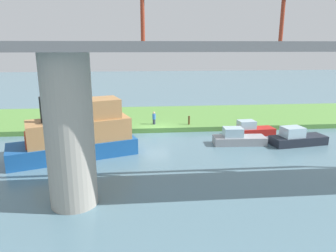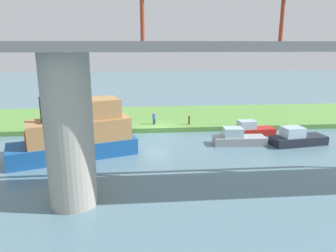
{
  "view_description": "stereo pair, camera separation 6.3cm",
  "coord_description": "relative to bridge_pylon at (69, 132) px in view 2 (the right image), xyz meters",
  "views": [
    {
      "loc": [
        1.84,
        31.81,
        8.91
      ],
      "look_at": [
        -0.69,
        5.0,
        2.0
      ],
      "focal_mm": 33.96,
      "sensor_mm": 36.0,
      "label": 1
    },
    {
      "loc": [
        1.78,
        31.81,
        8.91
      ],
      "look_at": [
        -0.69,
        5.0,
        2.0
      ],
      "focal_mm": 33.96,
      "sensor_mm": 36.0,
      "label": 2
    }
  ],
  "objects": [
    {
      "name": "ground_plane",
      "position": [
        -5.63,
        -14.7,
        -4.29
      ],
      "size": [
        160.0,
        160.0,
        0.0
      ],
      "primitive_type": "plane",
      "color": "slate"
    },
    {
      "name": "grassy_bank",
      "position": [
        -5.63,
        -20.7,
        -4.04
      ],
      "size": [
        80.0,
        12.0,
        0.5
      ],
      "primitive_type": "cube",
      "color": "#5B9342",
      "rests_on": "ground"
    },
    {
      "name": "bridge_pylon",
      "position": [
        0.0,
        0.0,
        0.0
      ],
      "size": [
        2.64,
        2.64,
        8.57
      ],
      "primitive_type": "cylinder",
      "color": "#9E998E",
      "rests_on": "ground"
    },
    {
      "name": "bridge_span",
      "position": [
        0.0,
        -0.02,
        4.78
      ],
      "size": [
        58.17,
        4.3,
        3.25
      ],
      "color": "slate",
      "rests_on": "bridge_pylon"
    },
    {
      "name": "person_on_bank",
      "position": [
        -5.44,
        -16.46,
        -3.08
      ],
      "size": [
        0.51,
        0.51,
        1.39
      ],
      "color": "#2D334C",
      "rests_on": "grassy_bank"
    },
    {
      "name": "mooring_post",
      "position": [
        -9.22,
        -16.04,
        -3.32
      ],
      "size": [
        0.2,
        0.2,
        0.94
      ],
      "primitive_type": "cylinder",
      "color": "brown",
      "rests_on": "grassy_bank"
    },
    {
      "name": "pontoon_yellow",
      "position": [
        1.24,
        -8.25,
        -2.4
      ],
      "size": [
        10.51,
        6.43,
        5.1
      ],
      "color": "#195199",
      "rests_on": "ground"
    },
    {
      "name": "motorboat_white",
      "position": [
        -18.16,
        -9.52,
        -3.68
      ],
      "size": [
        5.31,
        2.56,
        1.7
      ],
      "color": "#1E232D",
      "rests_on": "ground"
    },
    {
      "name": "riverboat_paddlewheel",
      "position": [
        -15.05,
        -13.06,
        -3.74
      ],
      "size": [
        4.67,
        2.01,
        1.51
      ],
      "color": "red",
      "rests_on": "ground"
    },
    {
      "name": "motorboat_red",
      "position": [
        -12.81,
        -10.16,
        -3.72
      ],
      "size": [
        4.79,
        1.88,
        1.57
      ],
      "color": "#99999E",
      "rests_on": "ground"
    }
  ]
}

